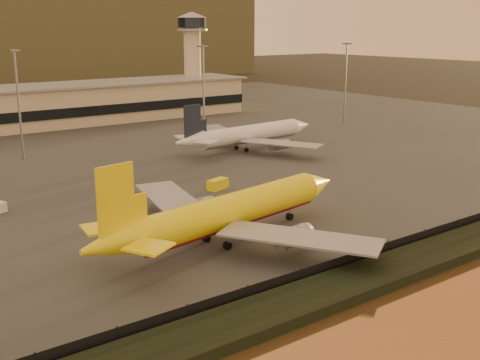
# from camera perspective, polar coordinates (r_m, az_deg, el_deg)

# --- Properties ---
(ground) EXTENTS (900.00, 900.00, 0.00)m
(ground) POSITION_cam_1_polar(r_m,az_deg,el_deg) (87.00, 2.88, -6.34)
(ground) COLOR black
(ground) RESTS_ON ground
(embankment) EXTENTS (320.00, 7.00, 1.40)m
(embankment) POSITION_cam_1_polar(r_m,az_deg,el_deg) (75.41, 11.24, -9.40)
(embankment) COLOR black
(embankment) RESTS_ON ground
(tarmac) EXTENTS (320.00, 220.00, 0.20)m
(tarmac) POSITION_cam_1_polar(r_m,az_deg,el_deg) (168.76, -18.10, 3.21)
(tarmac) COLOR #2D2D2D
(tarmac) RESTS_ON ground
(perimeter_fence) EXTENTS (300.00, 0.05, 2.20)m
(perimeter_fence) POSITION_cam_1_polar(r_m,az_deg,el_deg) (77.67, 9.06, -8.10)
(perimeter_fence) COLOR black
(perimeter_fence) RESTS_ON tarmac
(control_tower) EXTENTS (11.20, 11.20, 35.50)m
(control_tower) POSITION_cam_1_polar(r_m,az_deg,el_deg) (229.00, -4.53, 12.08)
(control_tower) COLOR tan
(control_tower) RESTS_ON tarmac
(apron_light_masts) EXTENTS (152.20, 12.20, 25.40)m
(apron_light_masts) POSITION_cam_1_polar(r_m,az_deg,el_deg) (153.77, -10.76, 8.53)
(apron_light_masts) COLOR slate
(apron_light_masts) RESTS_ON tarmac
(dhl_cargo_jet) EXTENTS (49.04, 47.48, 14.67)m
(dhl_cargo_jet) POSITION_cam_1_polar(r_m,az_deg,el_deg) (87.22, -1.00, -3.08)
(dhl_cargo_jet) COLOR yellow
(dhl_cargo_jet) RESTS_ON tarmac
(white_narrowbody_jet) EXTENTS (44.79, 43.58, 12.86)m
(white_narrowbody_jet) POSITION_cam_1_polar(r_m,az_deg,el_deg) (153.05, 0.80, 4.34)
(white_narrowbody_jet) COLOR white
(white_narrowbody_jet) RESTS_ON tarmac
(gse_vehicle_yellow) EXTENTS (4.80, 3.22, 1.98)m
(gse_vehicle_yellow) POSITION_cam_1_polar(r_m,az_deg,el_deg) (115.89, -2.13, -0.40)
(gse_vehicle_yellow) COLOR yellow
(gse_vehicle_yellow) RESTS_ON tarmac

